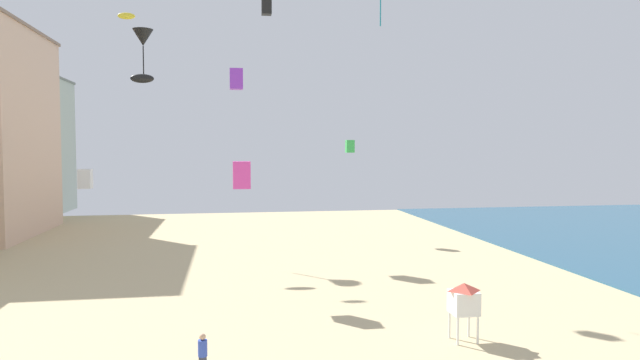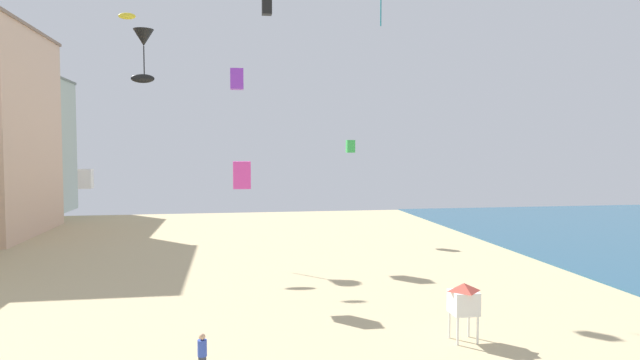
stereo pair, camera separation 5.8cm
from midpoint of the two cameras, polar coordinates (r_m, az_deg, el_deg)
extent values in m
cube|color=#B7C6B2|center=(79.65, -29.11, 3.03)|extent=(11.28, 15.07, 17.27)
cube|color=slate|center=(80.16, -29.28, 9.32)|extent=(11.50, 15.37, 0.30)
cylinder|color=#334CB2|center=(21.50, -12.05, -16.54)|extent=(0.34, 0.34, 0.60)
sphere|color=tan|center=(21.36, -12.07, -15.48)|extent=(0.24, 0.24, 0.24)
cylinder|color=white|center=(25.10, 13.92, -14.85)|extent=(0.10, 0.10, 1.20)
cylinder|color=white|center=(25.45, 15.84, -14.62)|extent=(0.10, 0.10, 1.20)
cylinder|color=white|center=(25.89, 13.11, -14.27)|extent=(0.10, 0.10, 1.20)
cylinder|color=white|center=(26.23, 14.98, -14.06)|extent=(0.10, 0.10, 1.20)
cube|color=white|center=(25.35, 14.50, -12.08)|extent=(1.10, 1.10, 1.00)
pyramid|color=#D14C3D|center=(25.19, 14.52, -10.60)|extent=(1.10, 1.10, 0.35)
ellipsoid|color=yellow|center=(46.76, -19.32, 15.63)|extent=(1.31, 0.36, 0.51)
cube|color=purple|center=(45.82, -8.64, 10.22)|extent=(1.05, 1.05, 1.64)
cone|color=black|center=(50.39, -17.77, 13.77)|extent=(1.70, 1.70, 1.39)
cylinder|color=black|center=(50.07, -17.73, 11.59)|extent=(0.09, 0.09, 2.48)
cylinder|color=teal|center=(42.47, 6.19, 17.09)|extent=(0.09, 0.09, 2.47)
cube|color=green|center=(51.46, 3.06, 3.47)|extent=(0.74, 0.74, 1.17)
cube|color=black|center=(38.29, -5.57, 17.29)|extent=(0.64, 0.64, 1.01)
ellipsoid|color=black|center=(44.95, -17.85, 9.90)|extent=(1.76, 0.49, 0.68)
cube|color=white|center=(51.72, -23.02, 0.11)|extent=(1.06, 1.06, 1.67)
cube|color=#DB3D9E|center=(31.56, -8.11, 0.51)|extent=(0.98, 0.98, 1.53)
camera|label=1|loc=(0.03, -90.06, 0.00)|focal=31.13mm
camera|label=2|loc=(0.03, 89.94, 0.00)|focal=31.13mm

